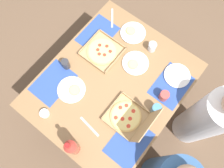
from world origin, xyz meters
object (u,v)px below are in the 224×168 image
object	(u,v)px
soda_bottle	(72,147)
cup_dark	(156,109)
plate_far_left	(135,63)
cup_clear_left	(66,64)
pizza_box_corner_left	(130,118)
plate_near_right	(177,76)
plate_near_left	(72,90)
pizza_box_center	(102,51)
condiment_bowl	(45,113)
cup_spare	(152,47)
plate_middle	(133,33)
diner_left_seat	(205,119)
cup_red	(164,96)

from	to	relation	value
soda_bottle	cup_dark	bearing A→B (deg)	153.15
plate_far_left	cup_dark	xyz separation A→B (m)	(0.24, 0.38, 0.04)
cup_clear_left	pizza_box_corner_left	bearing A→B (deg)	87.08
cup_dark	pizza_box_corner_left	bearing A→B (deg)	-33.09
plate_near_right	plate_near_left	bearing A→B (deg)	-43.73
pizza_box_center	cup_clear_left	bearing A→B (deg)	-27.45
condiment_bowl	cup_spare	bearing A→B (deg)	161.44
plate_middle	plate_near_right	world-z (taller)	plate_middle
cup_dark	diner_left_seat	bearing A→B (deg)	123.88
cup_clear_left	cup_dark	size ratio (longest dim) A/B	0.92
soda_bottle	cup_spare	world-z (taller)	soda_bottle
plate_near_right	plate_middle	bearing A→B (deg)	-100.71
plate_near_left	cup_dark	xyz separation A→B (m)	(-0.29, 0.65, 0.04)
pizza_box_corner_left	plate_middle	xyz separation A→B (m)	(-0.66, -0.45, -0.04)
pizza_box_corner_left	cup_clear_left	size ratio (longest dim) A/B	3.42
plate_near_right	diner_left_seat	xyz separation A→B (m)	(0.10, 0.42, -0.19)
cup_dark	condiment_bowl	bearing A→B (deg)	-50.14
plate_far_left	cup_dark	world-z (taller)	cup_dark
condiment_bowl	cup_clear_left	bearing A→B (deg)	-161.34
cup_clear_left	diner_left_seat	xyz separation A→B (m)	(-0.42, 1.23, -0.23)
plate_middle	plate_near_left	xyz separation A→B (m)	(0.76, -0.08, 0.00)
plate_middle	pizza_box_corner_left	bearing A→B (deg)	34.53
plate_far_left	cup_red	size ratio (longest dim) A/B	2.58
plate_middle	diner_left_seat	size ratio (longest dim) A/B	0.20
plate_middle	plate_near_right	size ratio (longest dim) A/B	1.03
cup_spare	cup_clear_left	bearing A→B (deg)	-39.19
plate_far_left	cup_clear_left	distance (m)	0.60
soda_bottle	cup_spare	distance (m)	1.08
plate_middle	condiment_bowl	xyz separation A→B (m)	(1.05, -0.11, 0.01)
cup_red	condiment_bowl	xyz separation A→B (m)	(0.71, -0.68, -0.03)
pizza_box_center	cup_clear_left	distance (m)	0.34
pizza_box_center	pizza_box_corner_left	world-z (taller)	pizza_box_corner_left
soda_bottle	condiment_bowl	world-z (taller)	soda_bottle
plate_far_left	plate_middle	bearing A→B (deg)	-139.56
pizza_box_corner_left	soda_bottle	bearing A→B (deg)	-23.99
plate_near_right	plate_far_left	bearing A→B (deg)	-69.72
plate_near_left	condiment_bowl	size ratio (longest dim) A/B	3.16
plate_middle	cup_spare	world-z (taller)	cup_spare
condiment_bowl	plate_near_right	bearing A→B (deg)	144.87
plate_near_right	plate_far_left	size ratio (longest dim) A/B	0.97
plate_far_left	cup_clear_left	xyz separation A→B (m)	(0.39, -0.46, 0.04)
condiment_bowl	pizza_box_corner_left	bearing A→B (deg)	124.40
cup_red	soda_bottle	bearing A→B (deg)	-21.88
cup_red	diner_left_seat	bearing A→B (deg)	107.82
plate_far_left	cup_red	xyz separation A→B (m)	(0.10, 0.36, 0.04)
pizza_box_center	plate_middle	size ratio (longest dim) A/B	1.33
plate_far_left	soda_bottle	bearing A→B (deg)	3.72
cup_dark	soda_bottle	bearing A→B (deg)	-26.85
cup_spare	cup_clear_left	size ratio (longest dim) A/B	0.89
plate_near_right	soda_bottle	xyz separation A→B (m)	(1.00, -0.29, 0.12)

